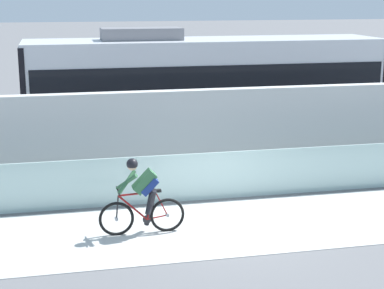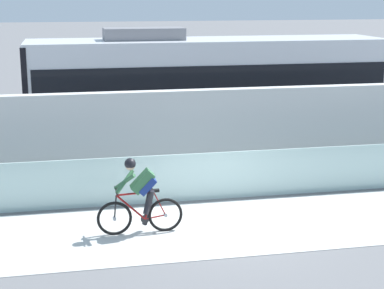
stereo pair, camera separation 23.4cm
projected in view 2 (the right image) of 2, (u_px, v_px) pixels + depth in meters
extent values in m
plane|color=slate|center=(222.00, 227.00, 13.24)|extent=(200.00, 200.00, 0.00)
cube|color=beige|center=(222.00, 227.00, 13.24)|extent=(32.00, 3.20, 0.01)
cube|color=silver|center=(203.00, 177.00, 14.87)|extent=(32.00, 0.05, 1.15)
cube|color=silver|center=(189.00, 135.00, 16.44)|extent=(32.00, 0.36, 2.38)
cube|color=#595654|center=(173.00, 155.00, 19.08)|extent=(32.00, 0.08, 0.01)
cube|color=#595654|center=(165.00, 145.00, 20.45)|extent=(32.00, 0.08, 0.01)
cube|color=silver|center=(208.00, 89.00, 19.56)|extent=(11.00, 2.50, 3.10)
cube|color=black|center=(208.00, 78.00, 19.48)|extent=(10.56, 2.54, 1.04)
cube|color=red|center=(207.00, 132.00, 19.88)|extent=(10.78, 2.53, 0.28)
cube|color=slate|center=(144.00, 34.00, 18.77)|extent=(2.40, 1.10, 0.36)
cube|color=#232326|center=(96.00, 142.00, 19.24)|extent=(1.40, 1.88, 0.20)
cylinder|color=black|center=(97.00, 150.00, 18.57)|extent=(0.60, 0.10, 0.60)
cylinder|color=black|center=(95.00, 139.00, 19.94)|extent=(0.60, 0.10, 0.60)
cube|color=#232326|center=(311.00, 132.00, 20.60)|extent=(1.40, 1.88, 0.20)
cylinder|color=black|center=(320.00, 139.00, 19.94)|extent=(0.60, 0.10, 0.60)
cylinder|color=black|center=(303.00, 130.00, 21.30)|extent=(0.60, 0.10, 0.60)
cube|color=black|center=(28.00, 95.00, 18.50)|extent=(0.16, 2.54, 2.94)
cube|color=black|center=(369.00, 84.00, 20.62)|extent=(0.16, 2.54, 2.94)
torus|color=black|center=(114.00, 218.00, 12.72)|extent=(0.72, 0.06, 0.72)
cylinder|color=#99999E|center=(114.00, 218.00, 12.72)|extent=(0.07, 0.10, 0.07)
torus|color=black|center=(165.00, 215.00, 12.92)|extent=(0.72, 0.06, 0.72)
cylinder|color=#99999E|center=(165.00, 215.00, 12.92)|extent=(0.07, 0.10, 0.07)
cylinder|color=maroon|center=(131.00, 207.00, 12.73)|extent=(0.60, 0.04, 0.58)
cylinder|color=maroon|center=(149.00, 205.00, 12.80)|extent=(0.22, 0.04, 0.59)
cylinder|color=maroon|center=(135.00, 193.00, 12.68)|extent=(0.76, 0.04, 0.07)
cylinder|color=maroon|center=(155.00, 217.00, 12.89)|extent=(0.43, 0.03, 0.09)
cylinder|color=maroon|center=(159.00, 203.00, 12.84)|extent=(0.27, 0.02, 0.53)
cylinder|color=black|center=(115.00, 207.00, 12.67)|extent=(0.08, 0.03, 0.49)
cube|color=black|center=(153.00, 191.00, 12.75)|extent=(0.24, 0.10, 0.05)
cylinder|color=black|center=(116.00, 191.00, 12.59)|extent=(0.03, 0.58, 0.03)
cylinder|color=#262628|center=(145.00, 219.00, 12.85)|extent=(0.18, 0.02, 0.18)
cube|color=#33663F|center=(142.00, 181.00, 12.65)|extent=(0.50, 0.28, 0.51)
cube|color=navy|center=(147.00, 185.00, 12.69)|extent=(0.38, 0.30, 0.38)
sphere|color=beige|center=(130.00, 165.00, 12.53)|extent=(0.20, 0.20, 0.20)
sphere|color=black|center=(130.00, 164.00, 12.52)|extent=(0.23, 0.23, 0.23)
cylinder|color=#33663F|center=(125.00, 182.00, 12.58)|extent=(0.44, 0.41, 0.41)
cylinder|color=#33663F|center=(125.00, 182.00, 12.58)|extent=(0.44, 0.41, 0.41)
cylinder|color=black|center=(148.00, 208.00, 12.81)|extent=(0.29, 0.33, 0.80)
cylinder|color=black|center=(148.00, 201.00, 12.78)|extent=(0.29, 0.33, 0.54)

